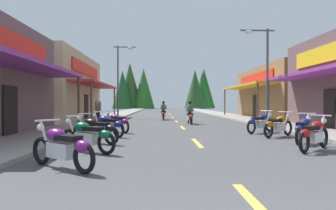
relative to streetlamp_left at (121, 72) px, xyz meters
name	(u,v)px	position (x,y,z in m)	size (l,w,h in m)	color
ground	(172,117)	(4.77, 2.40, -4.29)	(9.31, 84.15, 0.10)	#4C4C4F
sidewalk_left	(111,116)	(-1.26, 2.40, -4.18)	(2.76, 84.15, 0.12)	gray
sidewalk_right	(232,116)	(10.81, 2.40, -4.18)	(2.76, 84.15, 0.12)	#9E9991
centerline_dashes	(170,115)	(4.77, 7.20, -4.23)	(0.16, 62.49, 0.01)	#E0C64C
storefront_left_far	(40,87)	(-6.37, -2.13, -1.56)	(9.33, 11.49, 5.35)	tan
storefront_right_far	(289,93)	(15.27, -0.49, -1.93)	(8.05, 12.02, 4.60)	olive
streetlamp_left	(121,72)	(0.00, 0.00, 0.00)	(2.01, 0.30, 6.58)	#474C51
streetlamp_right	(262,62)	(9.52, -9.55, -0.45)	(2.01, 0.30, 5.76)	#474C51
motorcycle_parked_right_0	(314,134)	(8.02, -18.00, -3.75)	(1.67, 1.50, 1.04)	black
motorcycle_parked_right_1	(303,129)	(8.50, -16.43, -3.75)	(1.42, 1.73, 1.04)	black
motorcycle_parked_right_2	(278,125)	(8.39, -14.55, -3.75)	(1.76, 1.38, 1.04)	black
motorcycle_parked_right_3	(260,122)	(8.20, -12.99, -3.75)	(1.76, 1.38, 1.04)	black
motorcycle_parked_left_0	(62,146)	(1.39, -20.20, -3.75)	(1.76, 1.38, 1.04)	black
motorcycle_parked_left_1	(88,135)	(1.42, -18.14, -3.75)	(1.84, 1.26, 1.04)	black
motorcycle_parked_left_2	(96,129)	(1.25, -16.31, -3.75)	(1.86, 1.23, 1.04)	black
motorcycle_parked_left_3	(107,125)	(1.27, -14.26, -3.75)	(1.70, 1.46, 1.04)	black
motorcycle_parked_left_4	(117,122)	(1.43, -12.55, -3.75)	(1.45, 1.71, 1.04)	black
rider_cruising_lead	(190,114)	(5.49, -7.28, -3.58)	(0.60, 2.14, 1.57)	black
rider_cruising_trailing	(163,112)	(3.82, -2.46, -3.58)	(0.60, 2.14, 1.57)	black
pedestrian_waiting	(98,109)	(-0.46, -7.72, -3.23)	(0.46, 0.43, 1.73)	black
treeline_backdrop	(162,89)	(4.22, 44.73, 0.70)	(25.57, 11.41, 11.27)	#264D23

